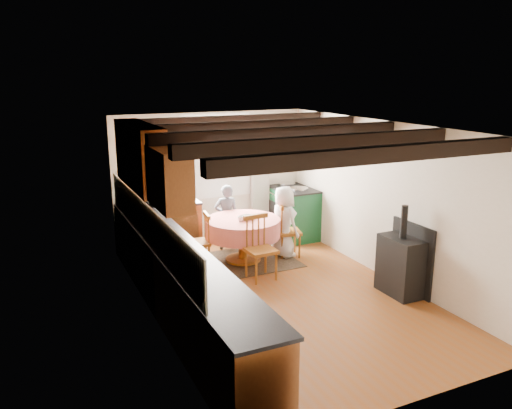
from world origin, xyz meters
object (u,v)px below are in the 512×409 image
dining_table (243,240)px  chair_left (198,241)px  cast_iron_stove (402,250)px  aga_range (292,212)px  cup (240,219)px  chair_right (289,230)px  child_far (227,217)px  child_right (284,222)px  chair_near (261,248)px

dining_table → chair_left: 0.77m
cast_iron_stove → aga_range: bearing=92.1°
dining_table → cup: bearing=-129.6°
chair_right → cast_iron_stove: size_ratio=0.71×
dining_table → child_far: bearing=89.5°
cast_iron_stove → cup: bearing=128.8°
dining_table → child_far: child_far is taller
cast_iron_stove → child_right: 2.23m
chair_right → aga_range: 1.07m
child_right → chair_near: bearing=121.2°
child_far → child_right: (0.74, -0.78, 0.03)m
chair_left → cup: 0.77m
chair_near → aga_range: chair_near is taller
cast_iron_stove → child_right: bearing=110.3°
dining_table → aga_range: 1.65m
chair_left → aga_range: 2.29m
chair_right → child_right: child_right is taller
cup → chair_near: bearing=-85.8°
cup → aga_range: bearing=32.8°
chair_right → cast_iron_stove: cast_iron_stove is taller
cast_iron_stove → cup: 2.58m
chair_right → cup: size_ratio=10.44×
chair_right → child_far: size_ratio=0.79×
chair_near → chair_left: bearing=125.0°
child_far → cup: (-0.10, -0.86, 0.20)m
chair_left → chair_right: size_ratio=0.96×
aga_range → cup: (-1.50, -0.97, 0.30)m
chair_near → chair_right: chair_near is taller
dining_table → child_right: size_ratio=1.01×
chair_left → aga_range: (2.16, 0.76, 0.04)m
cast_iron_stove → child_right: size_ratio=1.06×
chair_left → aga_range: bearing=116.1°
cast_iron_stove → cup: cast_iron_stove is taller
cup → chair_right: bearing=3.8°
child_far → child_right: 1.08m
cup → dining_table: bearing=50.4°
chair_left → child_far: bearing=137.0°
chair_near → cast_iron_stove: size_ratio=0.76×
child_far → child_right: size_ratio=0.96×
chair_near → cup: (-0.05, 0.68, 0.29)m
dining_table → child_far: 0.77m
child_far → cup: bearing=97.3°
chair_near → aga_range: (1.45, 1.65, -0.00)m
child_far → cup: size_ratio=13.17×
cast_iron_stove → child_right: cast_iron_stove is taller
chair_near → cast_iron_stove: cast_iron_stove is taller
chair_right → cup: bearing=108.5°
chair_near → child_far: 1.54m
chair_left → aga_range: aga_range is taller
dining_table → cast_iron_stove: cast_iron_stove is taller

